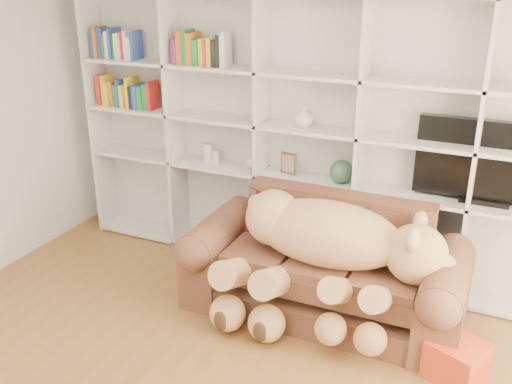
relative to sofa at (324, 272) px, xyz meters
The scene contains 13 objects.
wall_back 1.35m from the sofa, 114.69° to the left, with size 5.00×0.02×2.70m, color silver.
bookshelf 1.33m from the sofa, 132.35° to the left, with size 4.43×0.35×2.40m.
sofa is the anchor object (origin of this frame).
teddy_bear 0.35m from the sofa, 76.06° to the right, with size 1.67×0.89×0.97m.
throw_pillow 0.65m from the sofa, 164.74° to the left, with size 0.40×0.13×0.40m, color #520E1E.
gift_box 1.15m from the sofa, 21.21° to the right, with size 0.34×0.32×0.27m, color red.
tv 1.50m from the sofa, 32.27° to the left, with size 1.10×0.18×0.65m.
picture_frame 1.04m from the sofa, 132.21° to the left, with size 0.15×0.03×0.19m, color #54391D.
green_vase 0.88m from the sofa, 97.59° to the left, with size 0.20×0.20×0.20m, color #305E41.
figurine_tall 1.62m from the sofa, 155.74° to the left, with size 0.09×0.09×0.18m, color beige.
figurine_short 1.54m from the sofa, 154.45° to the left, with size 0.07×0.07×0.13m, color beige.
snow_globe 1.25m from the sofa, 146.23° to the left, with size 0.10×0.10×0.10m, color silver.
shelf_vase 1.30m from the sofa, 125.13° to the left, with size 0.16×0.16×0.17m, color silver.
Camera 1 is at (1.50, -2.08, 2.58)m, focal length 40.00 mm.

